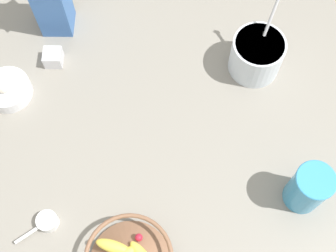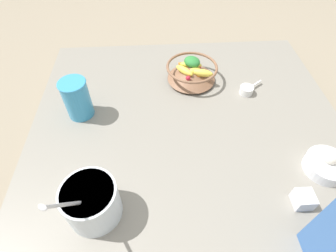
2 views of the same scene
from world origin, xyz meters
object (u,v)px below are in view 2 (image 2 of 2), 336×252
Objects in this scene: fruit_bowl at (192,71)px; yogurt_tub at (91,201)px; spice_jar at (303,200)px; drinking_cup at (77,98)px; garlic_bowl at (327,165)px.

yogurt_tub reaches higher than fruit_bowl.
fruit_bowl is at bearing -156.61° from spice_jar.
drinking_cup is 0.78m from garlic_bowl.
garlic_bowl is (-0.10, 0.11, 0.00)m from spice_jar.
spice_jar is (0.37, 0.62, -0.05)m from drinking_cup.
garlic_bowl is at bearing 38.11° from fruit_bowl.
drinking_cup is (0.16, -0.40, 0.03)m from fruit_bowl.
fruit_bowl reaches higher than garlic_bowl.
drinking_cup is (-0.36, -0.09, 0.01)m from yogurt_tub.
fruit_bowl is 1.41× the size of drinking_cup.
yogurt_tub is 0.65m from garlic_bowl.
fruit_bowl is 0.57m from spice_jar.
spice_jar is 0.39× the size of garlic_bowl.
drinking_cup reaches higher than fruit_bowl.
fruit_bowl is 0.86× the size of yogurt_tub.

